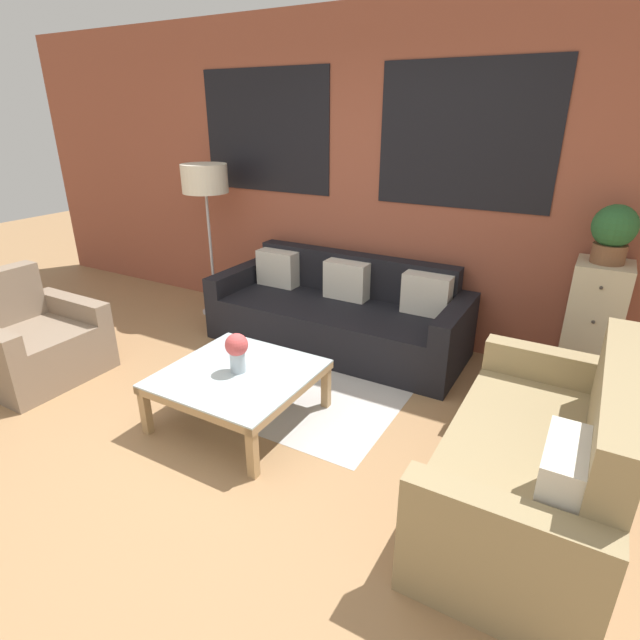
# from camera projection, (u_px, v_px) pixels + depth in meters

# --- Properties ---
(ground_plane) EXTENTS (16.00, 16.00, 0.00)m
(ground_plane) POSITION_uv_depth(u_px,v_px,m) (177.00, 458.00, 3.08)
(ground_plane) COLOR #9E754C
(wall_back_brick) EXTENTS (8.40, 0.09, 2.80)m
(wall_back_brick) POSITION_uv_depth(u_px,v_px,m) (356.00, 180.00, 4.49)
(wall_back_brick) COLOR brown
(wall_back_brick) RESTS_ON ground_plane
(rug) EXTENTS (1.86, 1.47, 0.00)m
(rug) POSITION_uv_depth(u_px,v_px,m) (290.00, 379.00, 3.98)
(rug) COLOR #BCB7B2
(rug) RESTS_ON ground_plane
(couch_dark) EXTENTS (2.28, 0.88, 0.78)m
(couch_dark) POSITION_uv_depth(u_px,v_px,m) (338.00, 315.00, 4.49)
(couch_dark) COLOR black
(couch_dark) RESTS_ON ground_plane
(settee_vintage) EXTENTS (0.80, 1.63, 0.92)m
(settee_vintage) POSITION_uv_depth(u_px,v_px,m) (537.00, 465.00, 2.55)
(settee_vintage) COLOR #99845B
(settee_vintage) RESTS_ON ground_plane
(armchair_corner) EXTENTS (0.80, 0.86, 0.84)m
(armchair_corner) POSITION_uv_depth(u_px,v_px,m) (33.00, 343.00, 3.96)
(armchair_corner) COLOR #84705B
(armchair_corner) RESTS_ON ground_plane
(coffee_table) EXTENTS (0.95, 0.95, 0.37)m
(coffee_table) POSITION_uv_depth(u_px,v_px,m) (238.00, 379.00, 3.36)
(coffee_table) COLOR silver
(coffee_table) RESTS_ON ground_plane
(floor_lamp) EXTENTS (0.44, 0.44, 1.52)m
(floor_lamp) POSITION_uv_depth(u_px,v_px,m) (205.00, 184.00, 4.81)
(floor_lamp) COLOR #B2B2B7
(floor_lamp) RESTS_ON ground_plane
(drawer_cabinet) EXTENTS (0.37, 0.40, 1.01)m
(drawer_cabinet) POSITION_uv_depth(u_px,v_px,m) (591.00, 329.00, 3.67)
(drawer_cabinet) COLOR #C6B793
(drawer_cabinet) RESTS_ON ground_plane
(potted_plant) EXTENTS (0.29, 0.29, 0.40)m
(potted_plant) POSITION_uv_depth(u_px,v_px,m) (614.00, 232.00, 3.39)
(potted_plant) COLOR brown
(potted_plant) RESTS_ON drawer_cabinet
(flower_vase) EXTENTS (0.15, 0.15, 0.27)m
(flower_vase) POSITION_uv_depth(u_px,v_px,m) (237.00, 350.00, 3.29)
(flower_vase) COLOR #ADBCC6
(flower_vase) RESTS_ON coffee_table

